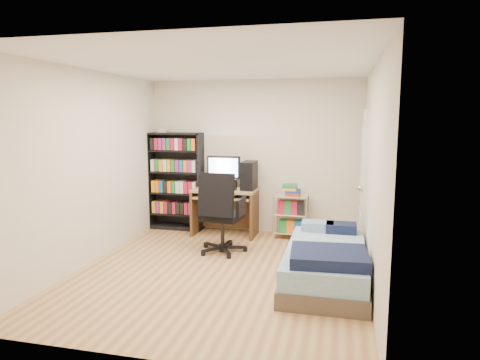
% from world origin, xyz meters
% --- Properties ---
extents(room, '(3.58, 4.08, 2.58)m').
position_xyz_m(room, '(0.00, 0.00, 1.25)').
color(room, tan).
rests_on(room, ground).
extents(media_shelf, '(0.92, 0.31, 1.71)m').
position_xyz_m(media_shelf, '(-1.32, 1.84, 0.84)').
color(media_shelf, black).
rests_on(media_shelf, room).
extents(computer_desk, '(1.01, 0.59, 1.27)m').
position_xyz_m(computer_desk, '(-0.30, 1.69, 0.69)').
color(computer_desk, '#9F7F52').
rests_on(computer_desk, room).
extents(office_chair, '(0.75, 0.75, 1.16)m').
position_xyz_m(office_chair, '(-0.20, 0.74, 0.37)').
color(office_chair, black).
rests_on(office_chair, room).
extents(wire_cart, '(0.53, 0.39, 0.85)m').
position_xyz_m(wire_cart, '(0.67, 1.73, 0.55)').
color(wire_cart, white).
rests_on(wire_cart, room).
extents(bed, '(0.92, 1.84, 0.53)m').
position_xyz_m(bed, '(1.27, -0.02, 0.23)').
color(bed, brown).
rests_on(bed, room).
extents(door, '(0.12, 0.80, 2.00)m').
position_xyz_m(door, '(1.72, 1.35, 1.00)').
color(door, silver).
rests_on(door, room).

